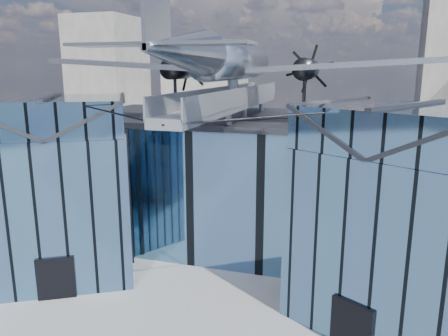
% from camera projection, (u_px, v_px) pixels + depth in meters
% --- Properties ---
extents(ground_plane, '(120.00, 120.00, 0.00)m').
position_uv_depth(ground_plane, '(215.00, 284.00, 28.03)').
color(ground_plane, gray).
extents(museum, '(32.88, 24.50, 17.60)m').
position_uv_depth(museum, '(239.00, 179.00, 32.20)').
color(museum, teal).
rests_on(museum, ground).
extents(bg_towers, '(77.00, 24.50, 26.00)m').
position_uv_depth(bg_towers, '(319.00, 90.00, 72.37)').
color(bg_towers, gray).
rests_on(bg_towers, ground).
extents(tree_side_w, '(4.30, 4.30, 5.25)m').
position_uv_depth(tree_side_w, '(52.00, 171.00, 43.17)').
color(tree_side_w, '#382416').
rests_on(tree_side_w, ground).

